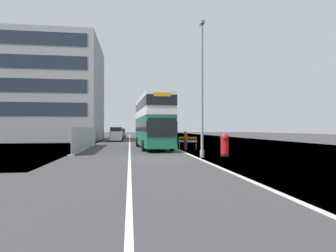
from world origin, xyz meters
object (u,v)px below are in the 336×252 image
object	(u,v)px
lamppost_foreground	(202,93)
car_receding_far	(121,133)
car_oncoming_near	(116,135)
pedestrian_at_kerb	(185,140)
car_receding_mid	(118,134)
red_pillar_postbox	(224,144)
roadworks_barrier	(188,141)
double_decker_bus	(152,121)

from	to	relation	value
lamppost_foreground	car_receding_far	distance (m)	43.12
car_oncoming_near	pedestrian_at_kerb	world-z (taller)	car_oncoming_near
car_receding_mid	car_receding_far	size ratio (longest dim) A/B	1.00
red_pillar_postbox	car_receding_far	bearing A→B (deg)	101.45
roadworks_barrier	car_receding_mid	distance (m)	28.59
lamppost_foreground	roadworks_barrier	distance (m)	8.53
red_pillar_postbox	roadworks_barrier	size ratio (longest dim) A/B	0.92
lamppost_foreground	car_receding_far	xyz separation A→B (m)	(-6.75, 42.45, -3.46)
lamppost_foreground	car_receding_mid	bearing A→B (deg)	101.31
lamppost_foreground	car_oncoming_near	distance (m)	27.35
lamppost_foreground	car_oncoming_near	xyz separation A→B (m)	(-7.02, 26.22, -3.35)
car_oncoming_near	car_receding_mid	world-z (taller)	car_oncoming_near
roadworks_barrier	car_oncoming_near	bearing A→B (deg)	112.40
car_receding_far	pedestrian_at_kerb	distance (m)	36.46
double_decker_bus	car_oncoming_near	size ratio (longest dim) A/B	2.82
car_oncoming_near	red_pillar_postbox	bearing A→B (deg)	-71.19
red_pillar_postbox	car_oncoming_near	world-z (taller)	car_oncoming_near
lamppost_foreground	car_oncoming_near	size ratio (longest dim) A/B	2.26
car_receding_mid	pedestrian_at_kerb	bearing A→B (deg)	-75.78
roadworks_barrier	pedestrian_at_kerb	distance (m)	1.13
lamppost_foreground	red_pillar_postbox	world-z (taller)	lamppost_foreground
double_decker_bus	roadworks_barrier	size ratio (longest dim) A/B	6.46
pedestrian_at_kerb	car_oncoming_near	bearing A→B (deg)	110.23
double_decker_bus	car_oncoming_near	bearing A→B (deg)	104.32
roadworks_barrier	pedestrian_at_kerb	xyz separation A→B (m)	(-0.43, -1.03, 0.13)
red_pillar_postbox	double_decker_bus	bearing A→B (deg)	117.00
roadworks_barrier	red_pillar_postbox	bearing A→B (deg)	-81.08
lamppost_foreground	car_receding_mid	xyz separation A→B (m)	(-7.05, 35.22, -3.40)
double_decker_bus	car_receding_far	distance (m)	33.62
double_decker_bus	pedestrian_at_kerb	world-z (taller)	double_decker_bus
roadworks_barrier	pedestrian_at_kerb	bearing A→B (deg)	-112.53
double_decker_bus	red_pillar_postbox	size ratio (longest dim) A/B	7.01
lamppost_foreground	double_decker_bus	bearing A→B (deg)	106.22
roadworks_barrier	lamppost_foreground	bearing A→B (deg)	-94.62
car_receding_far	pedestrian_at_kerb	xyz separation A→B (m)	(6.94, -35.80, -0.05)
car_receding_far	pedestrian_at_kerb	bearing A→B (deg)	-79.03
lamppost_foreground	car_receding_mid	size ratio (longest dim) A/B	2.31
car_receding_mid	car_receding_far	bearing A→B (deg)	87.63
lamppost_foreground	car_receding_far	size ratio (longest dim) A/B	2.32
lamppost_foreground	roadworks_barrier	bearing A→B (deg)	85.38
car_receding_mid	pedestrian_at_kerb	size ratio (longest dim) A/B	2.28
red_pillar_postbox	pedestrian_at_kerb	distance (m)	6.37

